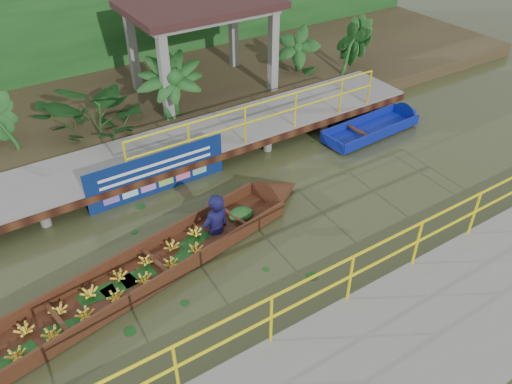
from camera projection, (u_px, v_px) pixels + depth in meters
ground at (221, 244)px, 10.73m from camera, size 80.00×80.00×0.00m
land_strip at (104, 104)px, 15.69m from camera, size 30.00×8.00×0.45m
far_dock at (155, 154)px, 12.79m from camera, size 16.00×2.06×1.66m
near_dock at (401, 353)px, 8.14m from camera, size 18.00×2.40×1.73m
pavilion at (201, 14)px, 14.66m from camera, size 4.40×3.00×3.00m
foliage_backdrop at (68, 26)px, 16.34m from camera, size 30.00×0.80×4.00m
vendor_boat at (127, 276)px, 9.58m from camera, size 10.33×2.92×2.37m
moored_blue_boat at (391, 121)px, 14.90m from camera, size 3.61×1.12×0.85m
blue_banner at (158, 173)px, 11.95m from camera, size 3.51×0.04×1.10m
tropical_plants at (160, 86)px, 14.00m from camera, size 14.48×1.48×1.85m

